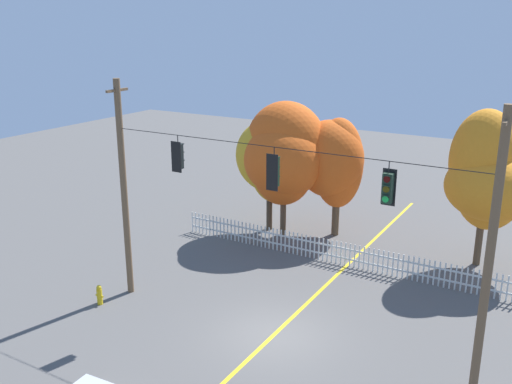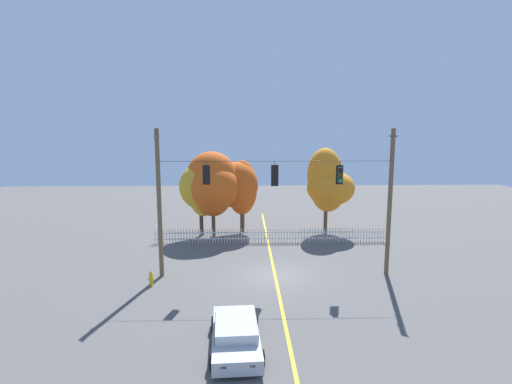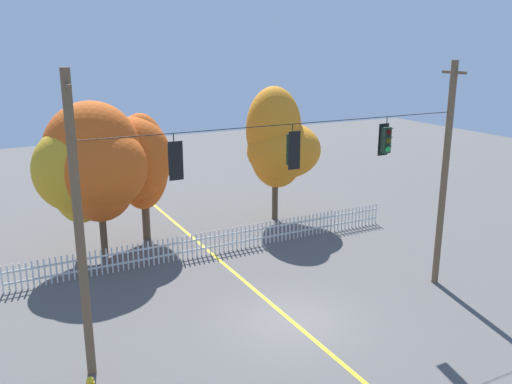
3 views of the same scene
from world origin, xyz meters
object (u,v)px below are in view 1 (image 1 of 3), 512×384
(traffic_signal_northbound_primary, at_px, (178,156))
(traffic_signal_eastbound_side, at_px, (274,172))
(fire_hydrant, at_px, (100,295))
(traffic_signal_westbound_side, at_px, (388,188))
(autumn_oak_far_east, at_px, (333,161))
(autumn_maple_far_west, at_px, (489,178))
(autumn_maple_mid, at_px, (285,155))
(autumn_maple_near_fence, at_px, (271,157))

(traffic_signal_northbound_primary, distance_m, traffic_signal_eastbound_side, 3.98)
(traffic_signal_eastbound_side, relative_size, fire_hydrant, 1.75)
(traffic_signal_westbound_side, distance_m, autumn_oak_far_east, 12.33)
(traffic_signal_northbound_primary, height_order, autumn_oak_far_east, traffic_signal_northbound_primary)
(fire_hydrant, bearing_deg, autumn_maple_far_west, 43.06)
(autumn_maple_mid, bearing_deg, traffic_signal_eastbound_side, -64.48)
(traffic_signal_northbound_primary, bearing_deg, autumn_oak_far_east, 80.75)
(traffic_signal_westbound_side, height_order, autumn_oak_far_east, traffic_signal_westbound_side)
(autumn_oak_far_east, bearing_deg, autumn_maple_near_fence, -158.51)
(fire_hydrant, bearing_deg, autumn_maple_near_fence, 80.43)
(traffic_signal_eastbound_side, bearing_deg, autumn_maple_far_west, 62.28)
(traffic_signal_westbound_side, bearing_deg, fire_hydrant, -172.27)
(traffic_signal_westbound_side, bearing_deg, traffic_signal_northbound_primary, -179.87)
(traffic_signal_northbound_primary, height_order, autumn_maple_mid, autumn_maple_mid)
(autumn_maple_near_fence, relative_size, autumn_maple_far_west, 0.86)
(traffic_signal_northbound_primary, xyz_separation_m, traffic_signal_eastbound_side, (3.98, -0.00, -0.05))
(autumn_maple_near_fence, bearing_deg, autumn_maple_far_west, 4.35)
(traffic_signal_eastbound_side, bearing_deg, autumn_maple_mid, 115.52)
(autumn_oak_far_east, height_order, fire_hydrant, autumn_oak_far_east)
(autumn_maple_far_west, relative_size, fire_hydrant, 8.78)
(autumn_oak_far_east, relative_size, fire_hydrant, 7.52)
(traffic_signal_eastbound_side, bearing_deg, traffic_signal_westbound_side, 0.28)
(autumn_maple_mid, height_order, fire_hydrant, autumn_maple_mid)
(autumn_oak_far_east, distance_m, autumn_maple_far_west, 7.61)
(autumn_maple_mid, relative_size, fire_hydrant, 8.48)
(traffic_signal_westbound_side, distance_m, autumn_maple_far_west, 10.39)
(autumn_oak_far_east, bearing_deg, fire_hydrant, -111.91)
(autumn_maple_far_west, bearing_deg, traffic_signal_northbound_primary, -132.57)
(autumn_maple_near_fence, distance_m, autumn_maple_far_west, 10.62)
(traffic_signal_eastbound_side, bearing_deg, fire_hydrant, -168.31)
(autumn_maple_near_fence, xyz_separation_m, fire_hydrant, (-1.82, -10.79, -3.66))
(traffic_signal_westbound_side, relative_size, autumn_maple_near_fence, 0.22)
(autumn_maple_mid, xyz_separation_m, fire_hydrant, (-2.66, -10.73, -3.89))
(traffic_signal_eastbound_side, bearing_deg, autumn_oak_far_east, 102.20)
(autumn_maple_far_west, bearing_deg, autumn_maple_mid, -174.91)
(traffic_signal_northbound_primary, relative_size, autumn_oak_far_east, 0.22)
(autumn_oak_far_east, bearing_deg, traffic_signal_westbound_side, -59.67)
(autumn_oak_far_east, relative_size, autumn_maple_far_west, 0.86)
(autumn_maple_near_fence, height_order, fire_hydrant, autumn_maple_near_fence)
(traffic_signal_westbound_side, bearing_deg, autumn_oak_far_east, 120.33)
(traffic_signal_northbound_primary, height_order, traffic_signal_eastbound_side, same)
(fire_hydrant, bearing_deg, autumn_oak_far_east, 68.09)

